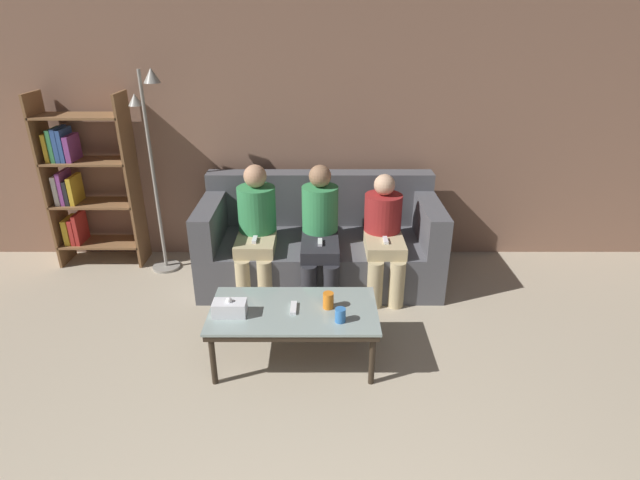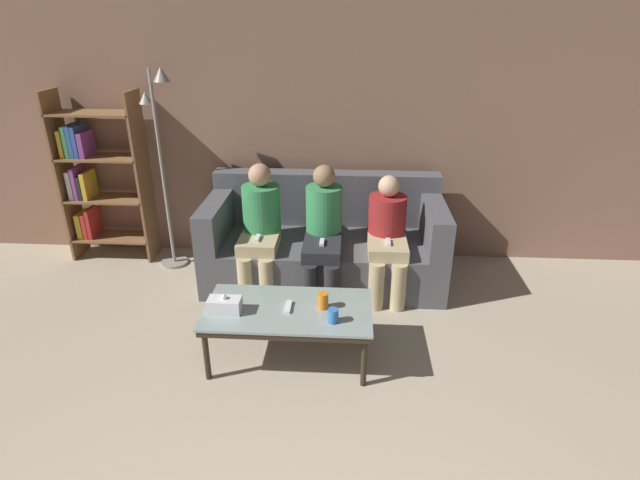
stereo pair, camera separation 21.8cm
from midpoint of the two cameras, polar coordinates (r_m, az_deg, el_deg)
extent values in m
cube|color=#8C6651|center=(4.76, -1.34, 13.02)|extent=(12.00, 0.06, 2.60)
cube|color=#515156|center=(4.54, -1.37, -2.18)|extent=(2.09, 0.94, 0.41)
cube|color=#515156|center=(4.71, -1.32, 4.82)|extent=(2.09, 0.20, 0.50)
cube|color=#515156|center=(4.51, -13.65, 2.22)|extent=(0.18, 0.94, 0.35)
cube|color=#515156|center=(4.47, 10.95, 2.23)|extent=(0.18, 0.94, 0.35)
cube|color=#8C9E99|center=(3.42, -4.88, -8.03)|extent=(1.14, 0.60, 0.02)
cube|color=#2D2319|center=(3.44, -4.86, -8.44)|extent=(1.11, 0.59, 0.04)
cylinder|color=#2D2319|center=(3.43, -13.96, -13.28)|extent=(0.04, 0.04, 0.36)
cylinder|color=#2D2319|center=(3.35, 4.05, -13.64)|extent=(0.04, 0.04, 0.36)
cylinder|color=#2D2319|center=(3.83, -12.30, -8.76)|extent=(0.04, 0.04, 0.36)
cylinder|color=#2D2319|center=(3.75, 3.55, -8.94)|extent=(0.04, 0.04, 0.36)
cylinder|color=#3372BF|center=(3.26, 0.40, -8.61)|extent=(0.07, 0.07, 0.10)
cylinder|color=orange|center=(3.39, -0.90, -6.95)|extent=(0.07, 0.07, 0.11)
cube|color=white|center=(3.39, -12.12, -7.67)|extent=(0.22, 0.12, 0.10)
sphere|color=white|center=(3.36, -12.21, -6.77)|extent=(0.04, 0.04, 0.04)
cube|color=white|center=(3.41, -4.89, -7.76)|extent=(0.04, 0.15, 0.02)
cube|color=brown|center=(5.34, -29.45, 5.75)|extent=(0.02, 0.32, 1.63)
cube|color=brown|center=(5.01, -21.74, 6.13)|extent=(0.02, 0.32, 1.63)
cube|color=brown|center=(5.37, -24.55, -0.23)|extent=(0.77, 0.32, 0.02)
cube|color=gold|center=(5.45, -27.64, 1.06)|extent=(0.05, 0.24, 0.25)
cube|color=red|center=(5.42, -27.12, 1.08)|extent=(0.04, 0.24, 0.25)
cube|color=red|center=(5.39, -26.73, 1.32)|extent=(0.04, 0.24, 0.30)
cube|color=brown|center=(5.23, -25.32, 3.84)|extent=(0.77, 0.32, 0.02)
cube|color=silver|center=(5.32, -28.56, 5.21)|extent=(0.04, 0.24, 0.27)
cube|color=#8E4293|center=(5.29, -28.14, 5.40)|extent=(0.04, 0.24, 0.31)
cube|color=#232328|center=(5.28, -27.65, 5.01)|extent=(0.04, 0.24, 0.23)
cube|color=gold|center=(5.26, -27.23, 5.19)|extent=(0.04, 0.24, 0.26)
cube|color=brown|center=(5.11, -26.13, 8.10)|extent=(0.77, 0.32, 0.02)
cube|color=gold|center=(5.22, -29.45, 9.30)|extent=(0.04, 0.24, 0.25)
cube|color=#38844C|center=(5.20, -29.02, 9.54)|extent=(0.04, 0.24, 0.29)
cube|color=#33569E|center=(5.17, -28.59, 9.64)|extent=(0.04, 0.24, 0.30)
cube|color=#33569E|center=(5.15, -28.14, 9.62)|extent=(0.04, 0.24, 0.29)
cube|color=#8E4293|center=(5.14, -27.56, 9.34)|extent=(0.05, 0.24, 0.23)
cube|color=brown|center=(5.03, -26.99, 12.52)|extent=(0.77, 0.32, 0.02)
cylinder|color=gray|center=(5.09, -18.31, -2.90)|extent=(0.26, 0.26, 0.02)
cylinder|color=gray|center=(4.76, -19.73, 6.82)|extent=(0.03, 0.03, 1.83)
cone|color=gray|center=(4.56, -20.07, 17.26)|extent=(0.14, 0.14, 0.12)
cone|color=gray|center=(4.69, -21.69, 14.69)|extent=(0.12, 0.12, 0.10)
cylinder|color=tan|center=(4.21, -10.20, -4.88)|extent=(0.13, 0.13, 0.41)
cylinder|color=tan|center=(4.18, -7.76, -4.91)|extent=(0.13, 0.13, 0.41)
cube|color=tan|center=(4.26, -8.82, -0.54)|extent=(0.33, 0.40, 0.10)
cylinder|color=#388E51|center=(4.36, -8.62, 2.89)|extent=(0.33, 0.33, 0.49)
sphere|color=tan|center=(4.25, -8.91, 7.21)|extent=(0.19, 0.19, 0.19)
cube|color=white|center=(4.19, -8.96, 0.03)|extent=(0.04, 0.12, 0.02)
cylinder|color=#28282D|center=(4.07, -2.81, -5.55)|extent=(0.13, 0.13, 0.41)
cylinder|color=#28282D|center=(4.07, -0.27, -5.56)|extent=(0.13, 0.13, 0.41)
cube|color=#28282D|center=(4.17, -1.49, -0.80)|extent=(0.31, 0.49, 0.10)
cylinder|color=#388E51|center=(4.31, -1.44, 2.94)|extent=(0.31, 0.31, 0.50)
sphere|color=#997051|center=(4.20, -1.49, 7.30)|extent=(0.19, 0.19, 0.19)
cube|color=white|center=(4.10, -1.52, -0.27)|extent=(0.04, 0.12, 0.02)
cylinder|color=tan|center=(4.14, 4.80, -5.09)|extent=(0.13, 0.13, 0.41)
cylinder|color=tan|center=(4.16, 7.28, -5.06)|extent=(0.13, 0.13, 0.41)
cube|color=tan|center=(4.22, 5.93, -0.61)|extent=(0.32, 0.42, 0.10)
cylinder|color=maroon|center=(4.35, 5.76, 2.49)|extent=(0.32, 0.32, 0.43)
sphere|color=#DBAD89|center=(4.24, 5.93, 6.28)|extent=(0.18, 0.18, 0.18)
cube|color=white|center=(4.15, 6.02, -0.04)|extent=(0.04, 0.12, 0.02)
camera|label=1|loc=(0.11, -91.64, -0.74)|focal=28.00mm
camera|label=2|loc=(0.11, 88.36, 0.74)|focal=28.00mm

